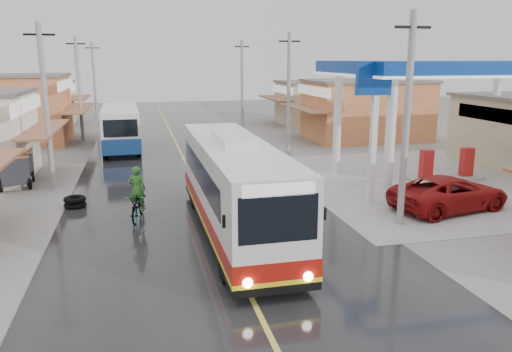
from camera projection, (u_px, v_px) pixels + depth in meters
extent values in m
plane|color=slate|center=(222.00, 239.00, 17.90)|extent=(120.00, 120.00, 0.00)
cube|color=black|center=(184.00, 159.00, 32.10)|extent=(12.00, 90.00, 0.02)
cube|color=#D8CC4C|center=(184.00, 159.00, 32.10)|extent=(0.15, 90.00, 0.01)
cube|color=gray|center=(445.00, 180.00, 26.49)|extent=(16.00, 16.00, 0.03)
cube|color=navy|center=(455.00, 68.00, 25.15)|extent=(12.00, 8.00, 0.70)
cube|color=white|center=(455.00, 74.00, 25.22)|extent=(12.10, 8.10, 0.12)
cylinder|color=white|center=(337.00, 125.00, 27.59)|extent=(0.44, 0.44, 5.50)
cylinder|color=white|center=(494.00, 120.00, 29.83)|extent=(0.44, 0.44, 5.50)
cylinder|color=white|center=(390.00, 142.00, 21.90)|extent=(0.44, 0.44, 5.50)
cube|color=gray|center=(445.00, 179.00, 26.47)|extent=(4.00, 1.20, 0.20)
cube|color=#B21919|center=(426.00, 164.00, 26.01)|extent=(0.60, 0.45, 1.50)
cube|color=#B21919|center=(467.00, 162.00, 26.55)|extent=(0.60, 0.45, 1.50)
cube|color=white|center=(373.00, 137.00, 21.67)|extent=(0.25, 0.25, 6.00)
cube|color=navy|center=(377.00, 78.00, 21.09)|extent=(1.80, 0.30, 1.40)
cube|color=silver|center=(234.00, 182.00, 18.06)|extent=(2.47, 11.51, 2.83)
cube|color=black|center=(235.00, 221.00, 18.41)|extent=(2.49, 11.53, 0.29)
cube|color=#9F140D|center=(235.00, 209.00, 18.30)|extent=(2.51, 11.55, 0.53)
cube|color=yellow|center=(235.00, 217.00, 18.37)|extent=(2.52, 11.56, 0.13)
cube|color=black|center=(232.00, 171.00, 18.44)|extent=(2.49, 9.11, 0.96)
cube|color=black|center=(278.00, 219.00, 12.58)|extent=(2.09, 0.13, 1.24)
cube|color=black|center=(211.00, 145.00, 23.35)|extent=(2.09, 0.13, 1.05)
cube|color=white|center=(278.00, 189.00, 12.40)|extent=(1.89, 0.13, 0.34)
cube|color=silver|center=(234.00, 139.00, 17.70)|extent=(1.17, 2.88, 0.29)
cylinder|color=black|center=(226.00, 264.00, 14.34)|extent=(0.34, 1.06, 1.05)
cylinder|color=black|center=(296.00, 257.00, 14.82)|extent=(0.34, 1.06, 1.05)
cylinder|color=black|center=(195.00, 195.00, 21.58)|extent=(0.34, 1.06, 1.05)
cylinder|color=black|center=(242.00, 192.00, 22.07)|extent=(0.34, 1.06, 1.05)
sphere|color=#FFF2CC|center=(248.00, 283.00, 12.70)|extent=(0.27, 0.27, 0.27)
sphere|color=#FFF2CC|center=(308.00, 276.00, 13.07)|extent=(0.27, 0.27, 0.27)
cube|color=black|center=(224.00, 221.00, 12.52)|extent=(0.08, 0.08, 0.34)
cube|color=black|center=(325.00, 214.00, 13.14)|extent=(0.08, 0.08, 0.34)
cube|color=silver|center=(121.00, 125.00, 35.14)|extent=(2.64, 8.99, 2.48)
cube|color=#1C4D9B|center=(121.00, 137.00, 35.34)|extent=(2.68, 9.03, 0.99)
cube|color=black|center=(120.00, 120.00, 35.06)|extent=(2.63, 7.50, 0.89)
cube|color=black|center=(120.00, 128.00, 30.91)|extent=(2.08, 0.18, 1.09)
cylinder|color=black|center=(105.00, 151.00, 32.17)|extent=(0.33, 1.00, 0.99)
cylinder|color=black|center=(139.00, 149.00, 32.71)|extent=(0.33, 1.00, 0.99)
cylinder|color=black|center=(107.00, 136.00, 38.14)|extent=(0.33, 1.00, 0.99)
cylinder|color=black|center=(136.00, 135.00, 38.68)|extent=(0.33, 1.00, 0.99)
imported|color=maroon|center=(450.00, 193.00, 21.19)|extent=(5.69, 3.48, 1.47)
imported|color=black|center=(138.00, 206.00, 19.97)|extent=(1.11, 2.17, 1.09)
imported|color=#307226|center=(137.00, 189.00, 19.57)|extent=(0.73, 0.55, 1.81)
cube|color=#26262D|center=(21.00, 162.00, 26.63)|extent=(1.53, 2.08, 1.24)
cube|color=brown|center=(19.00, 150.00, 26.47)|extent=(1.59, 2.14, 0.10)
cylinder|color=black|center=(7.00, 177.00, 25.92)|extent=(0.26, 0.59, 0.57)
cylinder|color=black|center=(9.00, 172.00, 27.12)|extent=(0.26, 0.59, 0.57)
cylinder|color=black|center=(33.00, 176.00, 26.22)|extent=(0.21, 0.58, 0.57)
cube|color=#26262D|center=(12.00, 169.00, 24.88)|extent=(1.95, 2.34, 1.30)
cube|color=brown|center=(10.00, 155.00, 24.72)|extent=(2.01, 2.41, 0.10)
cylinder|color=black|center=(0.00, 186.00, 24.08)|extent=(0.39, 0.63, 0.60)
cylinder|color=black|center=(30.00, 183.00, 24.65)|extent=(0.33, 0.60, 0.60)
torus|color=black|center=(75.00, 205.00, 21.67)|extent=(0.95, 0.95, 0.24)
torus|color=black|center=(75.00, 199.00, 21.61)|extent=(0.95, 0.95, 0.24)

